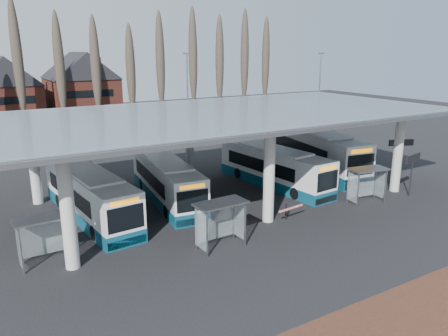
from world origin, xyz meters
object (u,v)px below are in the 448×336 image
bus_2 (273,168)px  shelter_0 (43,230)px  shelter_2 (366,177)px  shelter_1 (219,214)px  bus_0 (90,195)px  bus_1 (166,181)px  bus_3 (313,151)px

bus_2 → shelter_0: (-17.95, -4.76, 0.37)m
bus_2 → shelter_0: bearing=-170.4°
shelter_2 → shelter_1: bearing=-166.0°
shelter_1 → shelter_2: bearing=2.1°
bus_0 → shelter_0: bus_0 is taller
shelter_2 → bus_0: bearing=167.3°
bus_1 → bus_2: size_ratio=0.99×
bus_2 → bus_3: bus_3 is taller
bus_3 → shelter_1: bearing=-138.4°
bus_1 → shelter_2: bus_1 is taller
bus_1 → bus_2: bus_2 is taller
bus_0 → bus_1: (5.60, 0.63, -0.05)m
bus_2 → shelter_1: bus_2 is taller
bus_3 → shelter_2: size_ratio=4.58×
shelter_2 → bus_3: bearing=81.1°
bus_0 → shelter_1: size_ratio=3.93×
bus_0 → bus_2: 14.36m
bus_0 → shelter_2: 18.81m
bus_0 → shelter_0: size_ratio=4.21×
bus_0 → shelter_2: (17.43, -7.08, 0.38)m
bus_2 → shelter_2: bearing=-70.4°
bus_1 → shelter_2: bearing=-26.4°
bus_1 → shelter_0: bus_1 is taller
bus_0 → bus_3: size_ratio=0.85×
bus_1 → shelter_0: (-9.20, -5.80, 0.39)m
bus_1 → shelter_1: 8.76m
shelter_0 → shelter_2: 21.11m
bus_0 → bus_3: bearing=-0.8°
bus_0 → bus_2: bus_0 is taller
bus_1 → bus_3: 14.74m
bus_0 → bus_2: bearing=-7.0°
bus_0 → bus_1: bearing=1.0°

